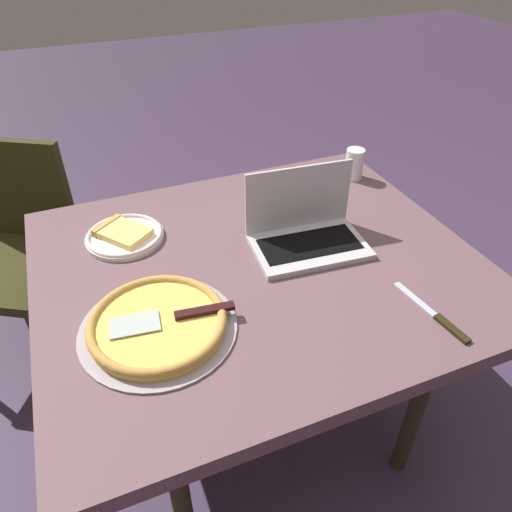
{
  "coord_description": "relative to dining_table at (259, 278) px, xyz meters",
  "views": [
    {
      "loc": [
        0.42,
        1.01,
        1.59
      ],
      "look_at": [
        0.03,
        0.06,
        0.8
      ],
      "focal_mm": 33.68,
      "sensor_mm": 36.0,
      "label": 1
    }
  ],
  "objects": [
    {
      "name": "pizza_tray",
      "position": [
        0.33,
        0.16,
        0.08
      ],
      "size": [
        0.39,
        0.39,
        0.04
      ],
      "color": "#9C929A",
      "rests_on": "dining_table"
    },
    {
      "name": "table_knife",
      "position": [
        -0.33,
        0.38,
        0.07
      ],
      "size": [
        0.05,
        0.25,
        0.01
      ],
      "color": "#B3B6CB",
      "rests_on": "dining_table"
    },
    {
      "name": "dining_table",
      "position": [
        0.0,
        0.0,
        0.0
      ],
      "size": [
        1.25,
        1.06,
        0.73
      ],
      "color": "brown",
      "rests_on": "ground_plane"
    },
    {
      "name": "laptop",
      "position": [
        -0.17,
        -0.03,
        0.11
      ],
      "size": [
        0.35,
        0.25,
        0.22
      ],
      "color": "#BAB7BD",
      "rests_on": "dining_table"
    },
    {
      "name": "drink_cup",
      "position": [
        -0.52,
        -0.34,
        0.12
      ],
      "size": [
        0.07,
        0.07,
        0.11
      ],
      "color": "silver",
      "rests_on": "dining_table"
    },
    {
      "name": "chair_near",
      "position": [
        0.73,
        -0.75,
        -0.17
      ],
      "size": [
        0.62,
        0.62,
        0.87
      ],
      "color": "#2E2C11",
      "rests_on": "ground_plane"
    },
    {
      "name": "pizza_plate",
      "position": [
        0.34,
        -0.26,
        0.08
      ],
      "size": [
        0.24,
        0.24,
        0.04
      ],
      "color": "silver",
      "rests_on": "dining_table"
    },
    {
      "name": "ground_plane",
      "position": [
        0.0,
        0.0,
        -0.67
      ],
      "size": [
        12.0,
        12.0,
        0.0
      ],
      "primitive_type": "plane",
      "color": "#402F49"
    }
  ]
}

